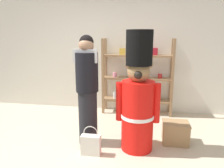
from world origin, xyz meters
name	(u,v)px	position (x,y,z in m)	size (l,w,h in m)	color
ground_plane	(87,158)	(0.00, 0.00, 0.00)	(6.40, 6.40, 0.00)	beige
back_wall	(112,54)	(0.00, 2.20, 1.30)	(6.40, 0.12, 2.60)	silver
merchandise_shelf	(137,77)	(0.60, 1.98, 0.82)	(1.52, 0.35, 1.65)	#93704C
teddy_bear_guard	(138,99)	(0.69, 0.39, 0.80)	(0.65, 0.50, 1.79)	red
person_shopper	(87,89)	(-0.10, 0.44, 0.90)	(0.36, 0.35, 1.72)	black
shopping_bag	(91,144)	(0.03, 0.10, 0.16)	(0.28, 0.12, 0.44)	silver
display_crate	(175,133)	(1.29, 0.67, 0.17)	(0.42, 0.35, 0.34)	#9E7A51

